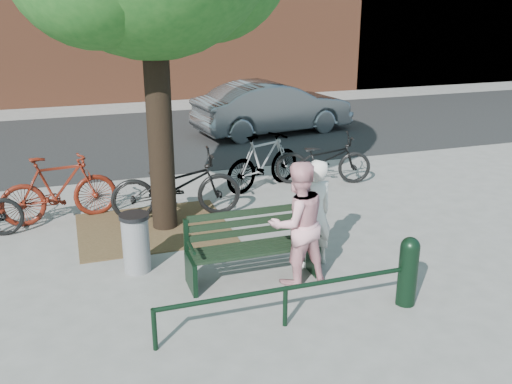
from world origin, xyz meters
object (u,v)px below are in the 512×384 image
object	(u,v)px
person_left	(315,214)
person_right	(297,223)
litter_bin	(136,242)
bollard	(408,269)
bicycle_c	(176,185)
park_bench	(251,244)
parked_car	(273,108)

from	to	relation	value
person_left	person_right	xyz separation A→B (m)	(-0.41, -0.38, 0.06)
person_right	litter_bin	size ratio (longest dim) A/B	1.99
bollard	bicycle_c	bearing A→B (deg)	119.32
litter_bin	bicycle_c	xyz separation A→B (m)	(0.92, 1.81, 0.15)
park_bench	litter_bin	xyz separation A→B (m)	(-1.44, 0.68, -0.06)
park_bench	bicycle_c	distance (m)	2.54
litter_bin	person_right	bearing A→B (deg)	-26.59
person_left	bollard	world-z (taller)	person_left
person_left	bicycle_c	xyz separation A→B (m)	(-1.47, 2.42, -0.20)
park_bench	person_right	distance (m)	0.71
bicycle_c	parked_car	distance (m)	6.57
park_bench	parked_car	distance (m)	8.53
bicycle_c	parked_car	size ratio (longest dim) A/B	0.51
park_bench	bollard	world-z (taller)	park_bench
park_bench	parked_car	bearing A→B (deg)	67.93
person_left	bicycle_c	size ratio (longest dim) A/B	0.71
person_left	person_right	size ratio (longest dim) A/B	0.93
person_left	litter_bin	size ratio (longest dim) A/B	1.85
person_right	litter_bin	distance (m)	2.24
person_right	bicycle_c	xyz separation A→B (m)	(-1.06, 2.80, -0.26)
person_right	parked_car	bearing A→B (deg)	-115.10
bollard	person_right	bearing A→B (deg)	137.39
person_right	litter_bin	xyz separation A→B (m)	(-1.97, 0.99, -0.41)
litter_bin	parked_car	size ratio (longest dim) A/B	0.19
litter_bin	parked_car	bearing A→B (deg)	57.28
person_right	park_bench	bearing A→B (deg)	-37.00
park_bench	bollard	xyz separation A→B (m)	(1.60, -1.29, -0.00)
bollard	parked_car	distance (m)	9.33
person_right	parked_car	xyz separation A→B (m)	(2.67, 8.21, -0.12)
person_right	litter_bin	bearing A→B (deg)	-33.70
person_left	litter_bin	distance (m)	2.49
person_right	bicycle_c	world-z (taller)	person_right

